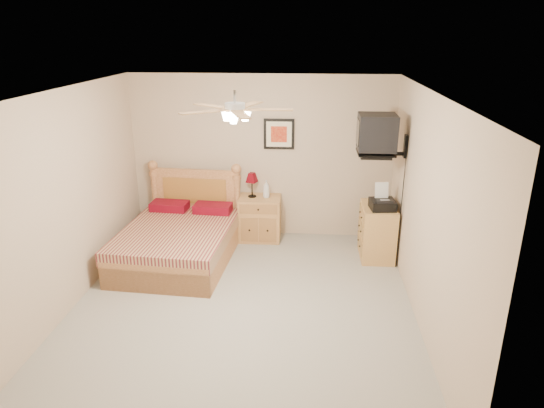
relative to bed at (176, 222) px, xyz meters
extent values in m
plane|color=gray|center=(1.07, -1.12, -0.60)|extent=(4.50, 4.50, 0.00)
cube|color=white|center=(1.07, -1.12, 1.90)|extent=(4.00, 4.50, 0.04)
cube|color=#C3AA8F|center=(1.07, 1.13, 0.65)|extent=(4.00, 0.04, 2.50)
cube|color=#C3AA8F|center=(1.07, -3.37, 0.65)|extent=(4.00, 0.04, 2.50)
cube|color=#C3AA8F|center=(-0.93, -1.12, 0.65)|extent=(0.04, 4.50, 2.50)
cube|color=#C3AA8F|center=(3.07, -1.12, 0.65)|extent=(0.04, 4.50, 2.50)
cube|color=#BF8449|center=(1.07, 0.88, -0.26)|extent=(0.63, 0.48, 0.68)
imported|color=silver|center=(1.17, 0.90, 0.21)|extent=(0.11, 0.11, 0.27)
cube|color=black|center=(1.34, 1.11, 1.02)|extent=(0.46, 0.04, 0.46)
cube|color=#BA814A|center=(2.80, 0.39, -0.22)|extent=(0.46, 0.66, 0.78)
imported|color=#ABA288|center=(2.80, 0.61, 0.18)|extent=(0.23, 0.29, 0.03)
imported|color=tan|center=(2.83, 0.62, 0.21)|extent=(0.20, 0.27, 0.02)
camera|label=1|loc=(1.83, -6.07, 2.49)|focal=32.00mm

